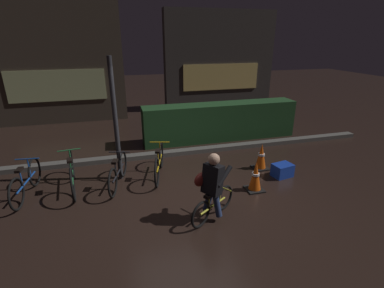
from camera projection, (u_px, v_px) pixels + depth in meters
The scene contains 14 objects.
ground_plane at pixel (190, 196), 5.70m from camera, with size 40.00×40.00×0.00m, color black.
sidewalk_curb at pixel (170, 153), 7.66m from camera, with size 12.00×0.24×0.12m, color #56544F.
hedge_row at pixel (220, 121), 8.73m from camera, with size 4.80×0.70×1.14m, color #214723.
storefront_left at pixel (55, 65), 10.00m from camera, with size 4.73×0.54×4.22m.
storefront_right at pixel (220, 61), 12.25m from camera, with size 4.87×0.54×4.12m.
street_post at pixel (116, 121), 5.97m from camera, with size 0.10×0.10×2.69m, color #2D2D33.
parked_bike_leftmost at pixel (26, 181), 5.61m from camera, with size 0.46×1.56×0.72m.
parked_bike_left_mid at pixel (72, 173), 5.88m from camera, with size 0.46×1.71×0.79m.
parked_bike_center_left at pixel (118, 172), 6.02m from camera, with size 0.51×1.46×0.69m.
parked_bike_center_right at pixel (159, 162), 6.43m from camera, with size 0.52×1.58×0.75m.
traffic_cone_near at pixel (255, 177), 5.84m from camera, with size 0.36×0.36×0.64m.
traffic_cone_far at pixel (261, 157), 6.81m from camera, with size 0.36×0.36×0.64m.
blue_crate at pixel (282, 170), 6.48m from camera, with size 0.44×0.32×0.30m, color #193DB7.
cyclist at pixel (212, 186), 4.82m from camera, with size 1.01×0.70×1.25m.
Camera 1 is at (-1.27, -4.78, 3.03)m, focal length 26.26 mm.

